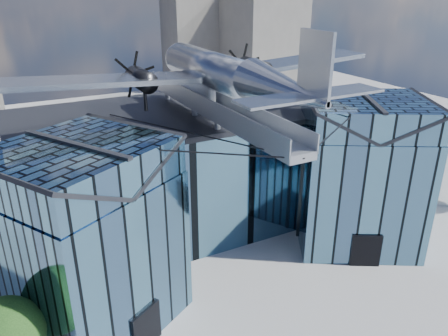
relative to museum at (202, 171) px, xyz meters
name	(u,v)px	position (x,y,z in m)	size (l,w,h in m)	color
ground_plane	(236,265)	(0.00, -5.82, -5.54)	(120.00, 120.00, 0.00)	gray
museum	(202,171)	(0.00, 0.00, 0.00)	(32.88, 24.50, 17.60)	teal
bg_towers	(93,48)	(1.45, 44.67, 4.47)	(77.00, 24.50, 26.00)	slate
tree_plaza_w	(6,335)	(-15.36, -10.40, -1.62)	(4.43, 4.43, 5.79)	#302013
tree_side_e	(379,151)	(21.40, 1.17, -2.46)	(3.28, 3.28, 4.54)	#302013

